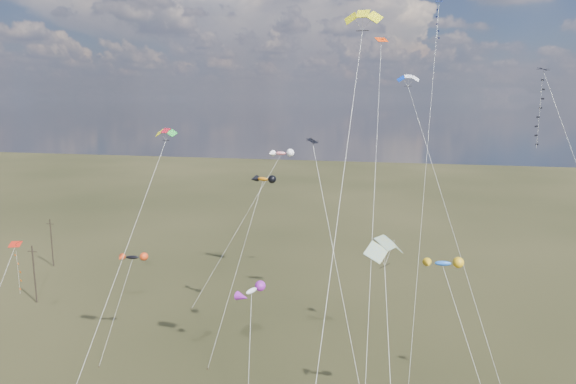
% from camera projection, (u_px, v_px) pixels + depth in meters
% --- Properties ---
extents(utility_pole_near, '(1.40, 0.20, 8.00)m').
position_uv_depth(utility_pole_near, '(34.00, 274.00, 69.32)').
color(utility_pole_near, black).
rests_on(utility_pole_near, ground).
extents(utility_pole_far, '(1.40, 0.20, 8.00)m').
position_uv_depth(utility_pole_far, '(52.00, 242.00, 84.51)').
color(utility_pole_far, black).
rests_on(utility_pole_far, ground).
extents(diamond_black_high, '(9.24, 15.76, 29.95)m').
position_uv_depth(diamond_black_high, '(546.00, 124.00, 42.84)').
color(diamond_black_high, black).
rests_on(diamond_black_high, ground).
extents(diamond_navy_tall, '(2.65, 22.85, 38.46)m').
position_uv_depth(diamond_navy_tall, '(436.00, 47.00, 57.33)').
color(diamond_navy_tall, '#0E1944').
rests_on(diamond_navy_tall, ground).
extents(diamond_black_mid, '(7.99, 13.36, 24.21)m').
position_uv_depth(diamond_black_mid, '(333.00, 245.00, 38.51)').
color(diamond_black_mid, black).
rests_on(diamond_black_mid, ground).
extents(diamond_red_low, '(1.21, 11.12, 14.97)m').
position_uv_depth(diamond_red_low, '(14.00, 275.00, 45.08)').
color(diamond_red_low, red).
rests_on(diamond_red_low, ground).
extents(diamond_orange_center, '(1.21, 20.87, 32.20)m').
position_uv_depth(diamond_orange_center, '(375.00, 177.00, 36.19)').
color(diamond_orange_center, '#ED3603').
rests_on(diamond_orange_center, ground).
extents(parafoil_yellow, '(2.62, 27.68, 33.90)m').
position_uv_depth(parafoil_yellow, '(363.00, 16.00, 35.56)').
color(parafoil_yellow, yellow).
rests_on(parafoil_yellow, ground).
extents(parafoil_blue_white, '(11.10, 20.61, 30.32)m').
position_uv_depth(parafoil_blue_white, '(409.00, 78.00, 54.98)').
color(parafoil_blue_white, '#0D39C2').
rests_on(parafoil_blue_white, ground).
extents(parafoil_striped, '(3.77, 17.39, 19.92)m').
position_uv_depth(parafoil_striped, '(386.00, 244.00, 29.72)').
color(parafoil_striped, gold).
rests_on(parafoil_striped, ground).
extents(parafoil_tricolor, '(2.45, 20.46, 25.11)m').
position_uv_depth(parafoil_tricolor, '(165.00, 134.00, 44.82)').
color(parafoil_tricolor, yellow).
rests_on(parafoil_tricolor, ground).
extents(novelty_black_orange, '(3.04, 6.36, 10.75)m').
position_uv_depth(novelty_black_orange, '(132.00, 257.00, 56.29)').
color(novelty_black_orange, black).
rests_on(novelty_black_orange, ground).
extents(novelty_orange_black, '(4.46, 12.58, 18.69)m').
position_uv_depth(novelty_orange_black, '(263.00, 180.00, 59.82)').
color(novelty_orange_black, orange).
rests_on(novelty_orange_black, ground).
extents(novelty_white_purple, '(3.00, 11.03, 14.37)m').
position_uv_depth(novelty_white_purple, '(251.00, 292.00, 36.28)').
color(novelty_white_purple, white).
rests_on(novelty_white_purple, ground).
extents(novelty_redwhite_stripe, '(10.92, 13.87, 20.23)m').
position_uv_depth(novelty_redwhite_stripe, '(280.00, 154.00, 74.75)').
color(novelty_redwhite_stripe, red).
rests_on(novelty_redwhite_stripe, ground).
extents(novelty_blue_yellow, '(6.75, 7.36, 15.35)m').
position_uv_depth(novelty_blue_yellow, '(443.00, 264.00, 39.62)').
color(novelty_blue_yellow, blue).
rests_on(novelty_blue_yellow, ground).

